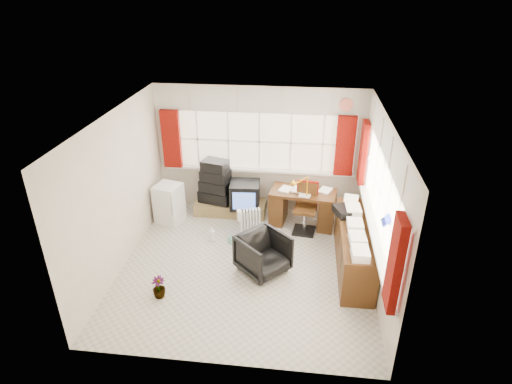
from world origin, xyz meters
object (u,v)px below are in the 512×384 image
crt_tv (245,195)px  desk (302,206)px  radiator (250,225)px  tv_bench (231,207)px  desk_lamp (307,183)px  credenza (354,246)px  mini_fridge (169,203)px  office_chair (263,254)px  task_chair (306,205)px

crt_tv → desk: bearing=-5.4°
radiator → tv_bench: bearing=122.2°
desk_lamp → credenza: size_ratio=0.21×
radiator → desk: bearing=30.3°
crt_tv → mini_fridge: (-1.42, -0.29, -0.12)m
desk → mini_fridge: bearing=-175.7°
office_chair → tv_bench: (-0.84, 1.80, -0.20)m
crt_tv → mini_fridge: 1.46m
desk → radiator: size_ratio=2.31×
credenza → tv_bench: 2.75m
credenza → crt_tv: 2.40m
credenza → tv_bench: credenza is taller
tv_bench → mini_fridge: 1.22m
task_chair → radiator: (-0.99, -0.36, -0.28)m
credenza → mini_fridge: (-3.38, 1.08, -0.01)m
tv_bench → mini_fridge: bearing=-158.3°
task_chair → tv_bench: (-1.49, 0.43, -0.38)m
task_chair → office_chair: (-0.65, -1.36, -0.18)m
desk_lamp → office_chair: (-0.65, -1.33, -0.66)m
desk → mini_fridge: (-2.53, -0.19, -0.00)m
desk → credenza: size_ratio=0.64×
desk_lamp → crt_tv: 1.31m
desk → task_chair: (0.06, -0.18, 0.12)m
radiator → mini_fridge: 1.65m
radiator → credenza: credenza is taller
credenza → tv_bench: size_ratio=1.43×
credenza → task_chair: bearing=125.9°
desk_lamp → credenza: (0.79, -1.05, -0.59)m
desk → office_chair: (-0.59, -1.54, -0.06)m
office_chair → credenza: (1.44, 0.28, 0.07)m
desk → task_chair: size_ratio=1.33×
radiator → tv_bench: (-0.50, 0.79, -0.10)m
task_chair → credenza: (0.79, -1.09, -0.11)m
desk_lamp → radiator: bearing=-161.8°
desk → credenza: 1.53m
radiator → tv_bench: radiator is taller
credenza → crt_tv: (-1.96, 1.37, 0.11)m
desk_lamp → task_chair: 0.48m
desk → radiator: (-0.93, -0.54, -0.16)m
mini_fridge → crt_tv: bearing=11.6°
mini_fridge → task_chair: bearing=0.2°
office_chair → radiator: size_ratio=1.30×
task_chair → office_chair: size_ratio=1.34×
mini_fridge → office_chair: bearing=-34.9°
office_chair → crt_tv: (-0.52, 1.65, 0.18)m
task_chair → radiator: 1.09m
office_chair → desk: bearing=22.8°
office_chair → task_chair: bearing=18.1°
credenza → tv_bench: bearing=146.3°
desk → credenza: (0.85, -1.27, 0.01)m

